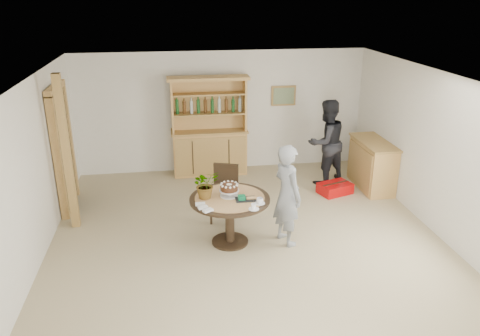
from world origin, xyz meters
The scene contains 17 objects.
ground centered at (0.00, 0.00, 0.00)m, with size 7.00×7.00×0.00m, color tan.
room_shell centered at (0.00, 0.01, 1.74)m, with size 6.04×7.04×2.52m.
doorway centered at (-2.93, 2.00, 1.11)m, with size 0.13×1.10×2.18m.
pine_post centered at (-2.70, 1.20, 1.25)m, with size 0.12×0.12×2.50m, color #AD8348.
hutch centered at (-0.30, 3.24, 0.69)m, with size 1.62×0.54×2.04m.
sideboard centered at (2.74, 2.00, 0.47)m, with size 0.54×1.26×0.94m.
dining_table centered at (-0.27, 0.28, 0.60)m, with size 1.20×1.20×0.76m.
dining_chair centered at (-0.25, 1.10, 0.54)m, with size 0.53×0.53×0.95m.
birthday_cake centered at (-0.27, 0.33, 0.88)m, with size 0.30×0.30×0.20m.
flower_vase centered at (-0.62, 0.33, 0.97)m, with size 0.38×0.33×0.42m, color #3F7233.
gift_tray centered at (-0.06, 0.16, 0.79)m, with size 0.30×0.20×0.08m.
coffee_cup_a centered at (0.13, 0.00, 0.80)m, with size 0.15×0.15×0.09m.
coffee_cup_b centered at (0.01, -0.17, 0.79)m, with size 0.15×0.15×0.08m.
napkins centered at (-0.68, -0.03, 0.77)m, with size 0.24×0.33×0.03m.
teen_boy centered at (0.58, 0.18, 0.78)m, with size 0.57×0.38×1.57m, color gray.
adult_person centered at (1.91, 2.37, 0.85)m, with size 0.82×0.64×1.69m, color black.
red_suitcase centered at (1.95, 1.81, 0.10)m, with size 0.70×0.57×0.21m.
Camera 1 is at (-1.08, -5.98, 3.65)m, focal length 35.00 mm.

